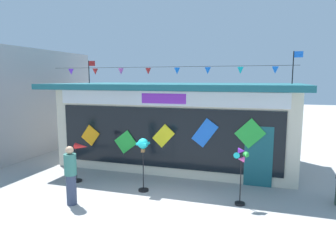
# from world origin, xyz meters

# --- Properties ---
(ground_plane) EXTENTS (80.00, 80.00, 0.00)m
(ground_plane) POSITION_xyz_m (0.00, 0.00, 0.00)
(ground_plane) COLOR #9E9B99
(kite_shop_building) EXTENTS (9.48, 5.20, 4.52)m
(kite_shop_building) POSITION_xyz_m (-0.69, 5.13, 1.70)
(kite_shop_building) COLOR beige
(kite_shop_building) RESTS_ON ground_plane
(wind_spinner_far_left) EXTENTS (0.65, 0.34, 1.36)m
(wind_spinner_far_left) POSITION_xyz_m (-3.22, 1.64, 0.94)
(wind_spinner_far_left) COLOR black
(wind_spinner_far_left) RESTS_ON ground_plane
(wind_spinner_left) EXTENTS (0.33, 0.33, 1.69)m
(wind_spinner_left) POSITION_xyz_m (-0.83, 1.50, 1.32)
(wind_spinner_left) COLOR black
(wind_spinner_left) RESTS_ON ground_plane
(wind_spinner_center_left) EXTENTS (0.41, 0.28, 1.65)m
(wind_spinner_center_left) POSITION_xyz_m (2.17, 1.30, 1.17)
(wind_spinner_center_left) COLOR black
(wind_spinner_center_left) RESTS_ON ground_plane
(person_mid_plaza) EXTENTS (0.34, 0.34, 1.68)m
(person_mid_plaza) POSITION_xyz_m (-2.35, -0.12, 0.86)
(person_mid_plaza) COLOR #333D56
(person_mid_plaza) RESTS_ON ground_plane
(neighbour_building) EXTENTS (5.35, 7.31, 4.87)m
(neighbour_building) POSITION_xyz_m (-9.89, 5.04, 2.44)
(neighbour_building) COLOR #99999E
(neighbour_building) RESTS_ON ground_plane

